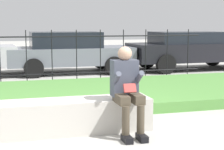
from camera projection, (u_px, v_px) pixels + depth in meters
name	position (u px, v px, depth m)	size (l,w,h in m)	color
ground_plane	(87.00, 131.00, 5.72)	(60.00, 60.00, 0.00)	#B2AFA8
stone_bench	(61.00, 118.00, 5.58)	(2.72, 0.57, 0.50)	beige
person_seated_reader	(127.00, 86.00, 5.46)	(0.42, 0.73, 1.30)	black
grass_berm	(64.00, 95.00, 7.99)	(10.58, 3.38, 0.20)	#569342
iron_fence	(52.00, 56.00, 9.88)	(8.58, 0.03, 1.46)	black
car_parked_center	(69.00, 51.00, 12.23)	(4.03, 1.90, 1.35)	slate
car_parked_right	(191.00, 49.00, 13.17)	(4.44, 1.92, 1.33)	black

